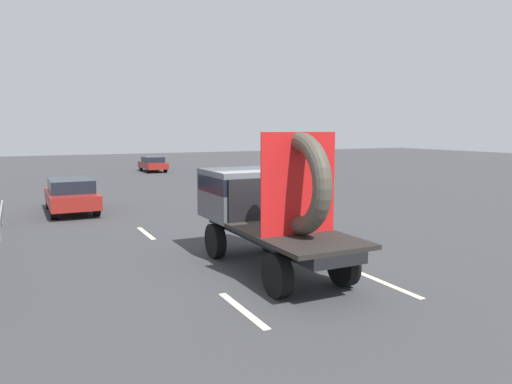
{
  "coord_description": "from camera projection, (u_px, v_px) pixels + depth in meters",
  "views": [
    {
      "loc": [
        -5.73,
        -10.66,
        3.51
      ],
      "look_at": [
        -0.12,
        0.65,
        1.87
      ],
      "focal_mm": 33.92,
      "sensor_mm": 36.0,
      "label": 1
    }
  ],
  "objects": [
    {
      "name": "lane_dash_left_near",
      "position": [
        243.0,
        310.0,
        9.45
      ],
      "size": [
        0.16,
        2.12,
        0.01
      ],
      "primitive_type": "cube",
      "rotation": [
        0.0,
        0.0,
        1.57
      ],
      "color": "beige",
      "rests_on": "ground_plane"
    },
    {
      "name": "lane_dash_right_near",
      "position": [
        381.0,
        282.0,
        11.2
      ],
      "size": [
        0.16,
        2.57,
        0.01
      ],
      "primitive_type": "cube",
      "rotation": [
        0.0,
        0.0,
        1.57
      ],
      "color": "beige",
      "rests_on": "ground_plane"
    },
    {
      "name": "distant_sedan",
      "position": [
        71.0,
        194.0,
        20.46
      ],
      "size": [
        1.89,
        4.4,
        1.44
      ],
      "color": "black",
      "rests_on": "ground_plane"
    },
    {
      "name": "flatbed_truck",
      "position": [
        261.0,
        202.0,
        12.52
      ],
      "size": [
        2.02,
        5.6,
        3.45
      ],
      "color": "black",
      "rests_on": "ground_plane"
    },
    {
      "name": "ground_plane",
      "position": [
        272.0,
        266.0,
        12.45
      ],
      "size": [
        120.0,
        120.0,
        0.0
      ],
      "primitive_type": "plane",
      "color": "#38383A"
    },
    {
      "name": "lane_dash_left_far",
      "position": [
        146.0,
        233.0,
        16.42
      ],
      "size": [
        0.16,
        2.11,
        0.01
      ],
      "primitive_type": "cube",
      "rotation": [
        0.0,
        0.0,
        1.57
      ],
      "color": "beige",
      "rests_on": "ground_plane"
    },
    {
      "name": "oncoming_car",
      "position": [
        153.0,
        164.0,
        40.22
      ],
      "size": [
        1.64,
        3.84,
        1.25
      ],
      "color": "black",
      "rests_on": "ground_plane"
    },
    {
      "name": "lane_dash_right_far",
      "position": [
        245.0,
        225.0,
        17.82
      ],
      "size": [
        0.16,
        2.85,
        0.01
      ],
      "primitive_type": "cube",
      "rotation": [
        0.0,
        0.0,
        1.57
      ],
      "color": "beige",
      "rests_on": "ground_plane"
    }
  ]
}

